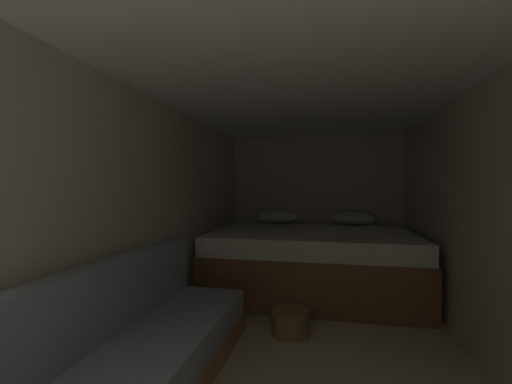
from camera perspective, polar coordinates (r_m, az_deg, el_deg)
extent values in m
plane|color=beige|center=(2.66, 7.47, -27.34)|extent=(7.33, 7.33, 0.00)
cube|color=beige|center=(5.03, 9.97, -2.09)|extent=(2.55, 0.05, 1.99)
cube|color=beige|center=(2.75, -19.50, -4.59)|extent=(0.05, 5.33, 1.99)
cube|color=beige|center=(2.58, 36.56, -5.08)|extent=(0.05, 5.33, 1.99)
cube|color=white|center=(2.46, 7.57, 18.89)|extent=(2.55, 5.33, 0.05)
cube|color=brown|center=(4.21, 9.45, -12.75)|extent=(2.33, 1.73, 0.53)
cube|color=white|center=(4.14, 9.46, -7.80)|extent=(2.29, 1.69, 0.20)
ellipsoid|color=white|center=(4.79, 3.53, -4.25)|extent=(0.57, 0.35, 0.19)
ellipsoid|color=white|center=(4.75, 16.17, -4.33)|extent=(0.57, 0.35, 0.19)
cube|color=#99A3B7|center=(2.11, -22.39, -27.78)|extent=(0.64, 2.74, 0.19)
cube|color=#99A3B7|center=(2.14, -28.95, -17.97)|extent=(0.12, 2.74, 0.46)
cylinder|color=olive|center=(3.10, 5.90, -20.99)|extent=(0.33, 0.33, 0.21)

